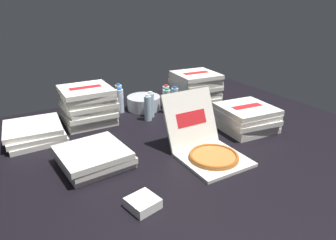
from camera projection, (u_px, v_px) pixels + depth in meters
ground_plane at (171, 144)px, 2.20m from camera, size 3.20×2.40×0.02m
open_pizza_box at (207, 146)px, 1.99m from camera, size 0.40×0.55×0.39m
pizza_stack_right_near at (88, 105)px, 2.51m from camera, size 0.43×0.43×0.31m
pizza_stack_left_near at (195, 88)px, 2.99m from camera, size 0.45×0.46×0.31m
pizza_stack_left_far at (94, 157)px, 1.89m from camera, size 0.44×0.44×0.11m
pizza_stack_center_near at (34, 132)px, 2.23m from camera, size 0.43×0.44×0.11m
pizza_stack_left_mid at (246, 118)px, 2.40m from camera, size 0.44×0.45×0.19m
ice_bucket at (144, 103)px, 2.85m from camera, size 0.31×0.31×0.12m
water_bottle_0 at (151, 105)px, 2.64m from camera, size 0.06×0.06×0.23m
water_bottle_1 at (119, 96)px, 2.88m from camera, size 0.06×0.06×0.23m
water_bottle_2 at (175, 99)px, 2.79m from camera, size 0.06×0.06×0.23m
water_bottle_3 at (148, 108)px, 2.57m from camera, size 0.06×0.06×0.23m
water_bottle_4 at (166, 97)px, 2.85m from camera, size 0.06×0.06×0.23m
water_bottle_5 at (167, 101)px, 2.74m from camera, size 0.06×0.06×0.23m
water_bottle_6 at (120, 101)px, 2.75m from camera, size 0.06×0.06×0.23m
napkin_pile at (143, 203)px, 1.52m from camera, size 0.17×0.17×0.05m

